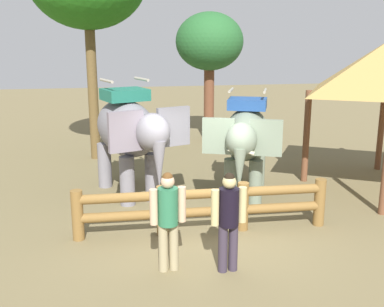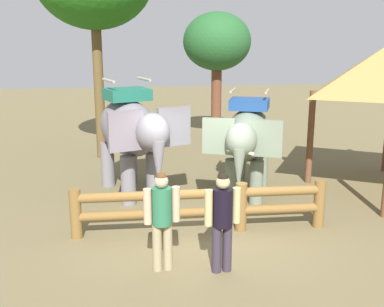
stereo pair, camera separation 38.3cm
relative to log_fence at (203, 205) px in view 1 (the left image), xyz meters
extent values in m
plane|color=brown|center=(0.00, -0.11, -0.60)|extent=(60.00, 60.00, 0.00)
cylinder|color=brown|center=(-2.58, 0.09, -0.08)|extent=(0.24, 0.24, 1.05)
cylinder|color=brown|center=(-0.86, 0.03, -0.08)|extent=(0.24, 0.24, 1.05)
cylinder|color=brown|center=(0.86, -0.03, -0.08)|extent=(0.24, 0.24, 1.05)
cylinder|color=brown|center=(2.58, -0.09, -0.08)|extent=(0.24, 0.24, 1.05)
cylinder|color=brown|center=(0.00, 0.00, -0.15)|extent=(5.16, 0.38, 0.20)
cylinder|color=brown|center=(0.00, 0.00, 0.25)|extent=(5.16, 0.38, 0.20)
cylinder|color=slate|center=(-0.85, 2.18, 0.01)|extent=(0.37, 0.37, 1.22)
cylinder|color=slate|center=(-1.48, 1.96, 0.01)|extent=(0.37, 0.37, 1.22)
cylinder|color=slate|center=(-1.38, 3.74, 0.01)|extent=(0.37, 0.37, 1.22)
cylinder|color=slate|center=(-2.02, 3.52, 0.01)|extent=(0.37, 0.37, 1.22)
ellipsoid|color=slate|center=(-1.43, 2.85, 1.15)|extent=(2.05, 3.00, 1.43)
ellipsoid|color=slate|center=(-0.90, 1.31, 1.33)|extent=(1.03, 1.12, 0.87)
cube|color=slate|center=(-0.38, 1.61, 1.38)|extent=(0.81, 0.38, 0.92)
cube|color=slate|center=(-1.50, 1.22, 1.38)|extent=(0.81, 0.38, 0.92)
cone|color=slate|center=(-0.80, 1.01, 0.63)|extent=(0.33, 0.33, 1.12)
cube|color=#1E6754|center=(-1.43, 2.85, 2.01)|extent=(1.28, 1.20, 0.29)
cylinder|color=#A59E8C|center=(-0.99, 3.00, 2.38)|extent=(0.34, 0.80, 0.07)
cylinder|color=#A59E8C|center=(-1.88, 2.70, 2.38)|extent=(0.34, 0.80, 0.07)
cylinder|color=slate|center=(1.62, 1.47, -0.05)|extent=(0.33, 0.33, 1.11)
cylinder|color=slate|center=(1.05, 1.69, -0.05)|extent=(0.33, 0.33, 1.11)
cylinder|color=slate|center=(2.17, 2.86, -0.05)|extent=(0.33, 0.33, 1.11)
cylinder|color=slate|center=(1.60, 3.09, -0.05)|extent=(0.33, 0.33, 1.11)
ellipsoid|color=slate|center=(1.61, 2.28, 1.00)|extent=(1.96, 2.74, 1.30)
ellipsoid|color=slate|center=(1.07, 0.90, 1.16)|extent=(0.97, 1.04, 0.79)
cube|color=slate|center=(1.61, 0.80, 1.21)|extent=(0.73, 0.38, 0.84)
cube|color=slate|center=(0.60, 1.19, 1.21)|extent=(0.73, 0.38, 0.84)
cone|color=slate|center=(0.96, 0.63, 0.52)|extent=(0.30, 0.30, 1.02)
cone|color=beige|center=(1.13, 0.65, 0.93)|extent=(0.35, 0.21, 0.14)
cone|color=beige|center=(0.85, 0.76, 0.93)|extent=(0.35, 0.21, 0.14)
cube|color=navy|center=(1.61, 2.28, 1.78)|extent=(1.19, 1.13, 0.26)
cylinder|color=#A59E8C|center=(2.01, 2.12, 2.11)|extent=(0.34, 0.72, 0.06)
cylinder|color=#A59E8C|center=(1.22, 2.43, 2.11)|extent=(0.34, 0.72, 0.06)
cylinder|color=#9A8C68|center=(-0.84, -1.51, -0.17)|extent=(0.17, 0.17, 0.86)
cylinder|color=#9A8C68|center=(-1.04, -1.53, -0.17)|extent=(0.17, 0.17, 0.86)
cylinder|color=#296A47|center=(-0.94, -1.52, 0.59)|extent=(0.38, 0.38, 0.66)
cylinder|color=tan|center=(-0.69, -1.50, 0.61)|extent=(0.14, 0.14, 0.63)
cylinder|color=tan|center=(-1.19, -1.54, 0.61)|extent=(0.14, 0.14, 0.63)
sphere|color=tan|center=(-0.94, -1.52, 1.04)|extent=(0.24, 0.24, 0.24)
sphere|color=#593819|center=(-0.94, -1.52, 1.11)|extent=(0.19, 0.19, 0.19)
cylinder|color=#342C3A|center=(0.18, -1.73, -0.17)|extent=(0.17, 0.17, 0.86)
cylinder|color=#342C3A|center=(-0.01, -1.75, -0.17)|extent=(0.17, 0.17, 0.86)
cylinder|color=black|center=(0.08, -1.74, 0.59)|extent=(0.38, 0.38, 0.66)
cylinder|color=tan|center=(0.33, -1.72, 0.61)|extent=(0.14, 0.14, 0.63)
cylinder|color=tan|center=(-0.17, -1.76, 0.61)|extent=(0.14, 0.14, 0.63)
sphere|color=tan|center=(0.08, -1.74, 1.04)|extent=(0.24, 0.24, 0.24)
sphere|color=black|center=(0.08, -1.74, 1.11)|extent=(0.19, 0.19, 0.19)
cylinder|color=brown|center=(6.36, 3.75, 0.70)|extent=(0.18, 0.18, 2.60)
cylinder|color=brown|center=(3.60, 3.02, 0.70)|extent=(0.18, 0.18, 2.60)
cylinder|color=brown|center=(2.09, 8.88, 0.97)|extent=(0.40, 0.40, 3.14)
ellipsoid|color=#245929|center=(2.09, 8.88, 3.25)|extent=(2.59, 2.59, 2.20)
cylinder|color=brown|center=(-2.32, 6.77, 1.79)|extent=(0.33, 0.33, 4.79)
camera|label=1|loc=(-1.91, -9.03, 3.42)|focal=43.71mm
camera|label=2|loc=(-1.53, -9.09, 3.42)|focal=43.71mm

